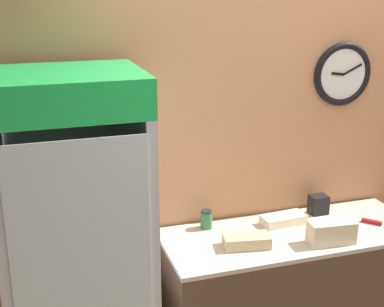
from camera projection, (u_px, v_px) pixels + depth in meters
The scene contains 10 objects.
wall_back at pixel (272, 141), 3.31m from camera, with size 5.20×0.10×2.70m.
prep_counter at pixel (289, 298), 3.27m from camera, with size 1.55×0.59×0.89m.
beverage_cooler at pixel (75, 239), 2.72m from camera, with size 0.71×0.70×1.91m.
sandwich_stack_bottom at pixel (331, 237), 3.00m from camera, with size 0.27×0.14×0.06m.
sandwich_stack_middle at pixel (332, 227), 2.98m from camera, with size 0.27×0.14×0.06m.
sandwich_flat_left at pixel (247, 241), 2.95m from camera, with size 0.27×0.17×0.07m.
sandwich_flat_right at pixel (283, 220), 3.23m from camera, with size 0.28×0.14×0.06m.
chefs_knife at pixel (382, 224), 3.22m from camera, with size 0.26×0.27×0.02m.
condiment_jar at pixel (206, 219), 3.17m from camera, with size 0.07×0.07×0.11m.
napkin_dispenser at pixel (318, 205), 3.37m from camera, with size 0.11×0.09×0.12m.
Camera 1 is at (-1.43, -1.68, 2.29)m, focal length 50.00 mm.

